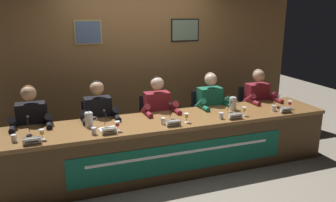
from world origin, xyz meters
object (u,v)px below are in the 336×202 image
at_px(microphone_center, 172,115).
at_px(chair_center, 155,126).
at_px(chair_right, 205,120).
at_px(water_cup_far_right, 274,108).
at_px(panelist_left, 99,118).
at_px(juice_glass_far_right, 290,103).
at_px(water_cup_far_left, 14,139).
at_px(nameplate_left, 109,131).
at_px(conference_table, 171,137).
at_px(juice_glass_far_left, 42,133).
at_px(water_cup_center, 163,121).
at_px(chair_far_left, 35,140).
at_px(water_pitcher_right_side, 233,104).
at_px(juice_glass_center, 187,116).
at_px(water_cup_right, 221,116).
at_px(panelist_center, 159,112).
at_px(document_stack_left, 108,129).
at_px(nameplate_center, 174,123).
at_px(nameplate_right, 236,116).
at_px(chair_far_right, 251,114).
at_px(microphone_far_right, 278,103).
at_px(chair_left, 98,133).
at_px(juice_glass_right, 244,110).
at_px(microphone_right, 230,108).
at_px(juice_glass_left, 117,124).
at_px(nameplate_far_right, 286,110).
at_px(panelist_far_right, 259,101).
at_px(water_cup_left, 94,131).
at_px(water_pitcher_left_side, 89,120).
at_px(panelist_far_left, 32,126).
at_px(nameplate_far_left, 32,141).
at_px(panelist_right, 212,106).
at_px(microphone_left, 106,122).

bearing_deg(microphone_center, chair_center, 93.26).
distance_m(chair_right, water_cup_far_right, 1.09).
bearing_deg(panelist_left, juice_glass_far_right, -11.71).
distance_m(water_cup_far_left, nameplate_left, 1.04).
distance_m(conference_table, chair_right, 1.11).
relative_size(juice_glass_far_left, water_cup_center, 1.46).
relative_size(chair_far_left, water_pitcher_right_side, 4.29).
bearing_deg(chair_far_left, juice_glass_far_left, -80.74).
relative_size(juice_glass_center, water_cup_right, 1.46).
height_order(panelist_center, document_stack_left, panelist_center).
xyz_separation_m(water_cup_far_left, nameplate_center, (1.84, -0.12, 0.00)).
xyz_separation_m(chair_center, nameplate_center, (-0.03, -0.88, 0.33)).
relative_size(juice_glass_far_left, nameplate_right, 0.63).
distance_m(chair_far_right, microphone_far_right, 0.74).
height_order(nameplate_left, water_cup_right, water_cup_right).
height_order(chair_left, panelist_left, panelist_left).
height_order(juice_glass_right, microphone_right, microphone_right).
height_order(juice_glass_left, juice_glass_right, same).
relative_size(chair_far_right, nameplate_far_right, 5.04).
bearing_deg(document_stack_left, water_cup_far_left, -177.58).
distance_m(juice_glass_center, juice_glass_far_right, 1.66).
distance_m(chair_left, juice_glass_center, 1.36).
bearing_deg(water_cup_far_right, chair_far_right, 78.95).
distance_m(panelist_left, panelist_far_right, 2.56).
bearing_deg(document_stack_left, microphone_right, 2.01).
height_order(chair_left, document_stack_left, chair_left).
relative_size(panelist_left, juice_glass_right, 9.91).
bearing_deg(chair_far_left, panelist_left, -13.14).
relative_size(water_cup_left, microphone_right, 0.39).
relative_size(microphone_center, water_cup_right, 2.54).
bearing_deg(microphone_center, juice_glass_far_right, -3.39).
bearing_deg(nameplate_far_right, water_pitcher_left_side, 172.85).
relative_size(microphone_center, juice_glass_right, 1.74).
bearing_deg(panelist_left, nameplate_far_right, -15.34).
bearing_deg(water_cup_far_left, panelist_far_left, 73.97).
distance_m(nameplate_far_left, water_cup_far_left, 0.24).
distance_m(chair_center, microphone_center, 0.75).
distance_m(panelist_right, water_cup_far_right, 0.91).
bearing_deg(nameplate_right, juice_glass_left, 176.98).
distance_m(nameplate_left, nameplate_center, 0.81).
relative_size(conference_table, nameplate_right, 23.10).
bearing_deg(panelist_right, juice_glass_far_left, -166.10).
distance_m(juice_glass_center, water_cup_far_right, 1.38).
bearing_deg(chair_left, microphone_left, -88.83).
xyz_separation_m(microphone_left, microphone_center, (0.88, 0.01, 0.00)).
height_order(panelist_far_left, chair_center, panelist_far_left).
xyz_separation_m(water_cup_center, chair_right, (0.98, 0.77, -0.33)).
bearing_deg(juice_glass_right, nameplate_center, -176.03).
bearing_deg(water_cup_center, chair_left, 133.35).
height_order(juice_glass_left, panelist_right, panelist_right).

